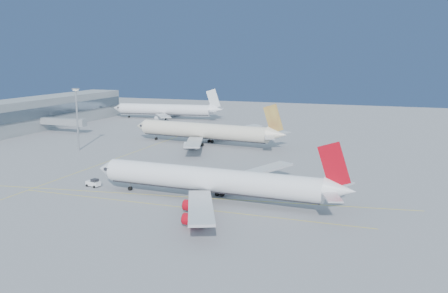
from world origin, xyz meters
TOP-DOWN VIEW (x-y plane):
  - ground at (0.00, 0.00)m, footprint 500.00×500.00m
  - terminal at (-114.93, 85.00)m, footprint 18.40×110.00m
  - jet_bridge at (-93.11, 72.00)m, footprint 23.60×3.60m
  - taxiway_lines at (-14.71, 6.34)m, footprint 118.86×140.00m
  - airliner_virgin at (10.73, -6.17)m, footprint 68.56×61.57m
  - airliner_etihad at (-20.53, 66.38)m, footprint 68.08×62.55m
  - airliner_third at (-71.79, 134.62)m, footprint 65.03×59.58m
  - pushback_tug at (-25.54, -5.00)m, footprint 4.31×3.11m
  - light_mast at (-61.70, 38.48)m, footprint 2.02×2.02m

SIDE VIEW (x-z plane):
  - ground at x=0.00m, z-range 0.00..0.00m
  - taxiway_lines at x=-14.71m, z-range 0.00..0.02m
  - pushback_tug at x=-25.54m, z-range -0.08..2.16m
  - airliner_virgin at x=10.73m, z-range -3.36..13.56m
  - jet_bridge at x=-93.11m, z-range 1.72..8.62m
  - airliner_third at x=-71.79m, z-range -3.44..14.00m
  - airliner_etihad at x=-20.53m, z-range -3.47..14.29m
  - terminal at x=-114.93m, z-range 0.01..15.01m
  - light_mast at x=-61.70m, z-range 2.11..25.52m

